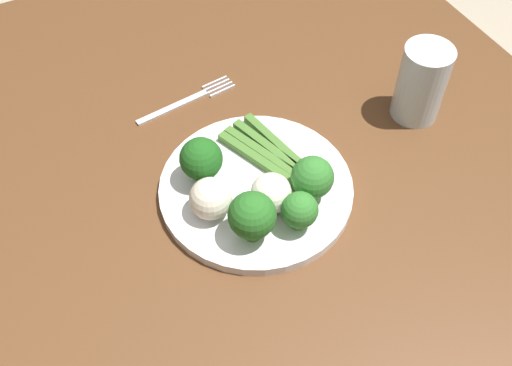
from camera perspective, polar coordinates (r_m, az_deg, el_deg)
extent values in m
cube|color=brown|center=(0.80, 0.38, -4.72)|extent=(1.28, 1.05, 0.04)
cylinder|color=brown|center=(1.57, 5.62, 10.16)|extent=(0.07, 0.07, 0.70)
cylinder|color=white|center=(0.81, 0.00, -0.54)|extent=(0.26, 0.26, 0.01)
cube|color=#47752D|center=(0.84, 2.37, 3.30)|extent=(0.15, 0.04, 0.01)
cube|color=#47752D|center=(0.84, 1.68, 2.93)|extent=(0.15, 0.06, 0.01)
cube|color=#47752D|center=(0.83, 1.09, 2.45)|extent=(0.15, 0.07, 0.01)
cube|color=#47752D|center=(0.82, 0.52, 1.95)|extent=(0.15, 0.07, 0.01)
cylinder|color=#609E3D|center=(0.76, 4.04, -3.67)|extent=(0.02, 0.02, 0.02)
sphere|color=#337A2D|center=(0.74, 4.15, -2.55)|extent=(0.05, 0.05, 0.05)
cylinder|color=#4C7F2B|center=(0.81, -5.06, 0.86)|extent=(0.02, 0.02, 0.02)
sphere|color=#1E5B1C|center=(0.78, -5.22, 2.30)|extent=(0.06, 0.06, 0.06)
cylinder|color=#609E3D|center=(0.79, 5.20, -0.84)|extent=(0.02, 0.02, 0.02)
sphere|color=#337A2D|center=(0.77, 5.36, 0.54)|extent=(0.06, 0.06, 0.06)
cylinder|color=#568E33|center=(0.75, -0.36, -4.52)|extent=(0.02, 0.02, 0.02)
sphere|color=#286B23|center=(0.72, -0.37, -3.08)|extent=(0.06, 0.06, 0.06)
sphere|color=white|center=(0.76, 1.44, -0.96)|extent=(0.05, 0.05, 0.05)
sphere|color=silver|center=(0.76, -4.30, -1.48)|extent=(0.06, 0.06, 0.06)
cube|color=silver|center=(0.93, -7.91, 7.09)|extent=(0.02, 0.12, 0.00)
cube|color=silver|center=(0.95, -3.18, 8.69)|extent=(0.01, 0.05, 0.00)
cube|color=silver|center=(0.95, -3.43, 8.96)|extent=(0.01, 0.05, 0.00)
cube|color=silver|center=(0.96, -3.69, 9.22)|extent=(0.01, 0.05, 0.00)
cube|color=silver|center=(0.97, -3.94, 9.49)|extent=(0.01, 0.05, 0.00)
cylinder|color=silver|center=(0.91, 15.37, 9.11)|extent=(0.07, 0.07, 0.12)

